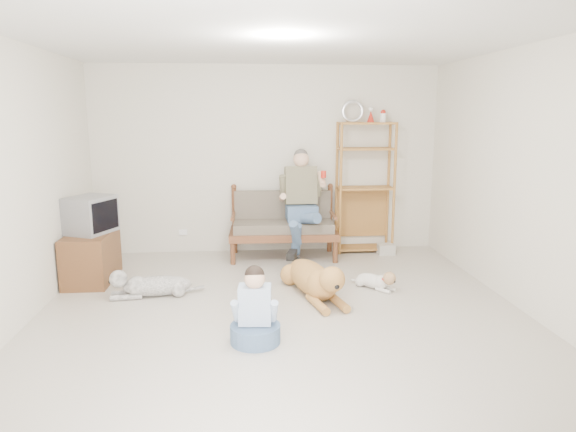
{
  "coord_description": "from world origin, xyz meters",
  "views": [
    {
      "loc": [
        -0.4,
        -4.73,
        2.01
      ],
      "look_at": [
        0.14,
        1.0,
        0.86
      ],
      "focal_mm": 32.0,
      "sensor_mm": 36.0,
      "label": 1
    }
  ],
  "objects": [
    {
      "name": "floor",
      "position": [
        0.0,
        0.0,
        0.0
      ],
      "size": [
        5.5,
        5.5,
        0.0
      ],
      "primitive_type": "plane",
      "color": "beige",
      "rests_on": "ground"
    },
    {
      "name": "ceiling",
      "position": [
        0.0,
        0.0,
        2.7
      ],
      "size": [
        5.5,
        5.5,
        0.0
      ],
      "primitive_type": "plane",
      "rotation": [
        3.14,
        0.0,
        0.0
      ],
      "color": "silver",
      "rests_on": "ground"
    },
    {
      "name": "wall_back",
      "position": [
        0.0,
        2.75,
        1.35
      ],
      "size": [
        5.0,
        0.0,
        5.0
      ],
      "primitive_type": "plane",
      "rotation": [
        1.57,
        0.0,
        0.0
      ],
      "color": "beige",
      "rests_on": "ground"
    },
    {
      "name": "wall_front",
      "position": [
        0.0,
        -2.75,
        1.35
      ],
      "size": [
        5.0,
        0.0,
        5.0
      ],
      "primitive_type": "plane",
      "rotation": [
        -1.57,
        0.0,
        0.0
      ],
      "color": "beige",
      "rests_on": "ground"
    },
    {
      "name": "wall_left",
      "position": [
        -2.5,
        0.0,
        1.35
      ],
      "size": [
        0.0,
        5.5,
        5.5
      ],
      "primitive_type": "plane",
      "rotation": [
        1.57,
        0.0,
        1.57
      ],
      "color": "beige",
      "rests_on": "ground"
    },
    {
      "name": "wall_right",
      "position": [
        2.5,
        0.0,
        1.35
      ],
      "size": [
        0.0,
        5.5,
        5.5
      ],
      "primitive_type": "plane",
      "rotation": [
        1.57,
        0.0,
        -1.57
      ],
      "color": "beige",
      "rests_on": "ground"
    },
    {
      "name": "loveseat",
      "position": [
        0.2,
        2.37,
        0.49
      ],
      "size": [
        1.53,
        0.76,
        0.95
      ],
      "rotation": [
        0.0,
        0.0,
        -0.04
      ],
      "color": "brown",
      "rests_on": "ground"
    },
    {
      "name": "man",
      "position": [
        0.42,
        2.12,
        0.7
      ],
      "size": [
        0.58,
        0.83,
        1.35
      ],
      "color": "slate",
      "rests_on": "loveseat"
    },
    {
      "name": "etagere",
      "position": [
        1.41,
        2.55,
        0.97
      ],
      "size": [
        0.84,
        0.37,
        2.21
      ],
      "color": "#A07032",
      "rests_on": "ground"
    },
    {
      "name": "book_stack",
      "position": [
        1.7,
        2.34,
        0.07
      ],
      "size": [
        0.24,
        0.17,
        0.15
      ],
      "primitive_type": "cube",
      "rotation": [
        0.0,
        0.0,
        0.0
      ],
      "color": "beige",
      "rests_on": "ground"
    },
    {
      "name": "tv_stand",
      "position": [
        -2.23,
        1.5,
        0.3
      ],
      "size": [
        0.51,
        0.9,
        0.6
      ],
      "rotation": [
        0.0,
        0.0,
        -0.01
      ],
      "color": "brown",
      "rests_on": "ground"
    },
    {
      "name": "crt_tv",
      "position": [
        -2.19,
        1.51,
        0.82
      ],
      "size": [
        0.61,
        0.66,
        0.44
      ],
      "rotation": [
        0.0,
        0.0,
        -0.43
      ],
      "color": "slate",
      "rests_on": "tv_stand"
    },
    {
      "name": "wall_outlet",
      "position": [
        -1.25,
        2.73,
        0.3
      ],
      "size": [
        0.12,
        0.02,
        0.08
      ],
      "primitive_type": "cube",
      "color": "white",
      "rests_on": "ground"
    },
    {
      "name": "golden_retriever",
      "position": [
        0.42,
        0.7,
        0.19
      ],
      "size": [
        0.62,
        1.53,
        0.48
      ],
      "rotation": [
        0.0,
        0.0,
        0.23
      ],
      "color": "#BF7F42",
      "rests_on": "ground"
    },
    {
      "name": "shaggy_dog",
      "position": [
        -1.44,
        0.87,
        0.13
      ],
      "size": [
        1.09,
        0.36,
        0.32
      ],
      "rotation": [
        0.0,
        0.0,
        -1.44
      ],
      "color": "white",
      "rests_on": "ground"
    },
    {
      "name": "terrier",
      "position": [
        1.18,
        0.86,
        0.1
      ],
      "size": [
        0.47,
        0.51,
        0.24
      ],
      "rotation": [
        0.0,
        0.0,
        0.71
      ],
      "color": "white",
      "rests_on": "ground"
    },
    {
      "name": "child",
      "position": [
        -0.29,
        -0.42,
        0.26
      ],
      "size": [
        0.45,
        0.45,
        0.71
      ],
      "rotation": [
        0.0,
        0.0,
        -0.09
      ],
      "color": "slate",
      "rests_on": "ground"
    }
  ]
}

